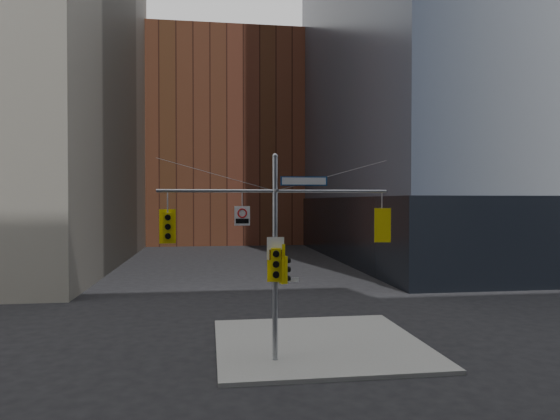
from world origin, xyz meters
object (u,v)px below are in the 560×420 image
object	(u,v)px
signal_assembly	(275,237)
traffic_light_pole_side	(284,270)
street_sign_blade	(304,181)
traffic_light_east_arm	(382,225)
regulatory_sign_arm	(242,215)
traffic_light_west_arm	(168,227)
traffic_light_pole_front	(276,264)

from	to	relation	value
signal_assembly	traffic_light_pole_side	xyz separation A→B (m)	(0.32, 0.02, -1.14)
signal_assembly	street_sign_blade	bearing A→B (deg)	0.17
traffic_light_east_arm	traffic_light_pole_side	world-z (taller)	traffic_light_east_arm
traffic_light_pole_side	regulatory_sign_arm	size ratio (longest dim) A/B	1.43
traffic_light_pole_side	regulatory_sign_arm	distance (m)	2.39
traffic_light_pole_side	street_sign_blade	size ratio (longest dim) A/B	0.58
traffic_light_west_arm	street_sign_blade	distance (m)	4.90
traffic_light_pole_side	traffic_light_pole_front	xyz separation A→B (m)	(-0.32, -0.28, 0.25)
signal_assembly	street_sign_blade	world-z (taller)	signal_assembly
traffic_light_pole_side	traffic_light_pole_front	world-z (taller)	traffic_light_pole_front
traffic_light_pole_front	street_sign_blade	bearing A→B (deg)	23.33
traffic_light_pole_front	street_sign_blade	distance (m)	3.01
traffic_light_pole_side	regulatory_sign_arm	xyz separation A→B (m)	(-1.45, -0.04, 1.90)
signal_assembly	traffic_light_pole_side	bearing A→B (deg)	3.03
traffic_light_pole_front	regulatory_sign_arm	bearing A→B (deg)	176.19
signal_assembly	traffic_light_west_arm	world-z (taller)	signal_assembly
traffic_light_pole_front	regulatory_sign_arm	world-z (taller)	regulatory_sign_arm
signal_assembly	traffic_light_pole_front	size ratio (longest dim) A/B	6.14
traffic_light_east_arm	traffic_light_pole_side	bearing A→B (deg)	9.88
signal_assembly	traffic_light_east_arm	xyz separation A→B (m)	(3.84, 0.00, 0.38)
traffic_light_west_arm	traffic_light_east_arm	distance (m)	7.47
traffic_light_west_arm	traffic_light_east_arm	world-z (taller)	traffic_light_east_arm
traffic_light_west_arm	traffic_light_east_arm	size ratio (longest dim) A/B	0.96
regulatory_sign_arm	street_sign_blade	bearing A→B (deg)	8.29
traffic_light_east_arm	regulatory_sign_arm	world-z (taller)	regulatory_sign_arm
traffic_light_east_arm	traffic_light_pole_front	bearing A→B (deg)	14.13
street_sign_blade	signal_assembly	bearing A→B (deg)	-179.18
traffic_light_east_arm	regulatory_sign_arm	bearing A→B (deg)	10.38
street_sign_blade	traffic_light_west_arm	bearing A→B (deg)	-179.47
traffic_light_west_arm	regulatory_sign_arm	bearing A→B (deg)	-6.94
traffic_light_pole_front	regulatory_sign_arm	distance (m)	2.01
traffic_light_west_arm	street_sign_blade	bearing A→B (deg)	-6.31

